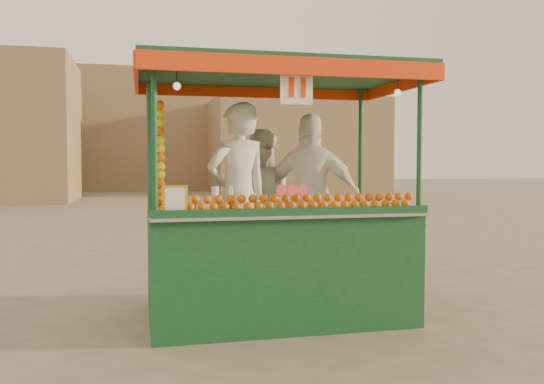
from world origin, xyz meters
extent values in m
plane|color=#685C4A|center=(0.00, 0.00, 0.00)|extent=(90.00, 90.00, 0.00)
cube|color=#89694E|center=(7.00, 24.00, 2.50)|extent=(9.00, 6.00, 5.00)
cube|color=#89694E|center=(-2.00, 30.00, 3.50)|extent=(14.00, 7.00, 7.00)
cube|color=#103D21|center=(0.11, -0.19, 0.15)|extent=(2.63, 1.62, 0.30)
cylinder|color=black|center=(-0.80, -0.19, 0.18)|extent=(0.36, 0.10, 0.36)
cylinder|color=black|center=(1.02, -0.19, 0.18)|extent=(0.36, 0.10, 0.36)
cube|color=#103D21|center=(0.11, -0.85, 0.71)|extent=(2.63, 0.30, 0.81)
cube|color=#103D21|center=(-1.06, -0.09, 0.71)|extent=(0.30, 1.32, 0.81)
cube|color=#103D21|center=(1.28, -0.09, 0.71)|extent=(0.30, 1.32, 0.81)
cube|color=#B2B2B7|center=(0.11, -0.82, 1.13)|extent=(2.63, 0.47, 0.03)
cylinder|color=#103D21|center=(-1.16, -0.95, 1.82)|extent=(0.05, 0.05, 1.42)
cylinder|color=#103D21|center=(1.38, -0.95, 1.82)|extent=(0.05, 0.05, 1.42)
cylinder|color=#103D21|center=(-1.16, 0.57, 1.82)|extent=(0.05, 0.05, 1.42)
cylinder|color=#103D21|center=(1.38, 0.57, 1.82)|extent=(0.05, 0.05, 1.42)
cube|color=#103D21|center=(0.11, -0.19, 2.57)|extent=(2.84, 1.82, 0.08)
cube|color=red|center=(0.11, -1.10, 2.49)|extent=(2.84, 0.04, 0.16)
cube|color=red|center=(0.11, 0.72, 2.49)|extent=(2.84, 0.04, 0.16)
cube|color=red|center=(-1.31, -0.19, 2.49)|extent=(0.04, 1.82, 0.16)
cube|color=red|center=(1.53, -0.19, 2.49)|extent=(0.04, 1.82, 0.16)
cylinder|color=#FB574C|center=(0.09, -0.95, 1.38)|extent=(0.10, 0.03, 0.10)
cube|color=gold|center=(-0.98, -0.95, 1.29)|extent=(0.22, 0.02, 0.28)
cube|color=white|center=(0.11, -1.02, 2.31)|extent=(0.30, 0.02, 0.30)
sphere|color=#FFE5B2|center=(-0.95, -0.88, 2.31)|extent=(0.07, 0.07, 0.07)
sphere|color=#FFE5B2|center=(1.17, -0.88, 2.31)|extent=(0.07, 0.07, 0.07)
imported|color=silver|center=(-0.29, -0.17, 1.28)|extent=(0.83, 0.69, 1.95)
imported|color=white|center=(0.06, 0.40, 1.16)|extent=(0.90, 0.74, 1.71)
imported|color=white|center=(0.59, 0.05, 1.24)|extent=(1.19, 0.88, 1.87)
camera|label=1|loc=(-1.28, -6.01, 1.63)|focal=37.39mm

